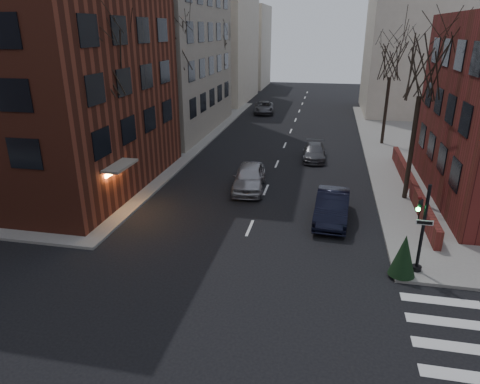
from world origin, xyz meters
name	(u,v)px	position (x,y,z in m)	size (l,w,h in m)	color
sidewalk_far_left	(10,130)	(-29.00, 30.00, 0.07)	(44.00, 44.00, 0.15)	gray
building_left_brick	(22,47)	(-15.50, 16.50, 9.00)	(15.00, 15.00, 18.00)	maroon
low_wall_right	(411,185)	(9.30, 19.00, 0.65)	(0.35, 16.00, 1.00)	maroon
building_distant_la	(202,37)	(-15.00, 55.00, 9.00)	(14.00, 16.00, 18.00)	beige
building_distant_ra	(427,47)	(15.00, 50.00, 8.00)	(14.00, 14.00, 16.00)	beige
building_distant_lb	(239,47)	(-13.00, 72.00, 7.00)	(10.00, 12.00, 14.00)	beige
traffic_signal	(420,234)	(7.94, 8.99, 1.91)	(0.76, 0.44, 4.00)	black
tree_left_a	(101,60)	(-8.80, 14.00, 8.47)	(4.18, 4.18, 10.26)	#2D231C
tree_left_b	(175,44)	(-8.80, 26.00, 8.91)	(4.40, 4.40, 10.80)	#2D231C
tree_left_c	(218,49)	(-8.80, 40.00, 8.03)	(3.96, 3.96, 9.72)	#2D231C
tree_right_a	(423,68)	(8.80, 18.00, 8.03)	(3.96, 3.96, 9.72)	#2D231C
tree_right_b	(392,60)	(8.80, 32.00, 7.59)	(3.74, 3.74, 9.18)	#2D231C
streetlamp_near	(168,112)	(-8.20, 22.00, 4.24)	(0.36, 0.36, 6.28)	black
streetlamp_far	(228,82)	(-8.20, 42.00, 4.24)	(0.36, 0.36, 6.28)	black
parked_sedan	(332,207)	(4.31, 13.91, 0.83)	(1.76, 5.05, 1.66)	black
car_lane_silver	(249,177)	(-1.12, 17.86, 0.85)	(2.01, 5.00, 1.70)	#A2A1A6
car_lane_gray	(314,152)	(2.84, 25.90, 0.63)	(1.77, 4.35, 1.26)	#45454B
car_lane_far	(264,108)	(-4.34, 45.57, 0.72)	(2.39, 5.18, 1.44)	#46464C
sandwich_board	(414,190)	(9.35, 18.33, 0.55)	(0.36, 0.50, 0.80)	white
evergreen_shrub	(404,255)	(7.30, 8.50, 1.09)	(1.13, 1.13, 1.88)	black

